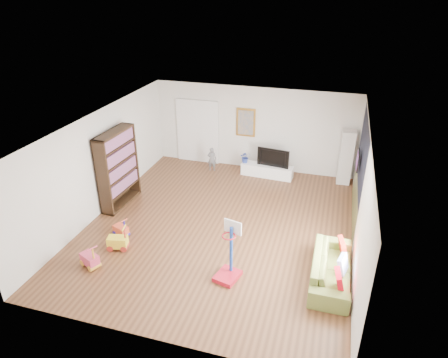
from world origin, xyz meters
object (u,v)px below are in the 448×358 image
(bookshelf, at_px, (118,169))
(media_console, at_px, (267,171))
(basketball_hoop, at_px, (228,252))
(sofa, at_px, (331,268))

(bookshelf, bearing_deg, media_console, 41.15)
(media_console, bearing_deg, basketball_hoop, -84.86)
(basketball_hoop, bearing_deg, sofa, 29.49)
(sofa, xyz_separation_m, basketball_hoop, (-2.07, -0.57, 0.37))
(sofa, bearing_deg, media_console, 26.06)
(bookshelf, distance_m, basketball_hoop, 4.34)
(bookshelf, relative_size, sofa, 1.06)
(bookshelf, height_order, sofa, bookshelf)
(bookshelf, xyz_separation_m, basketball_hoop, (3.71, -2.21, -0.40))
(media_console, height_order, sofa, sofa)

